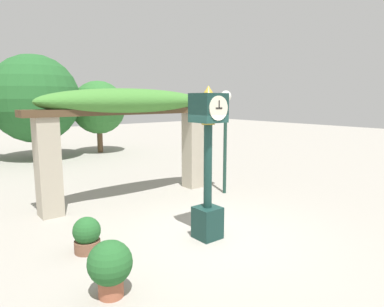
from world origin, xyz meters
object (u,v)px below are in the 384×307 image
object	(u,v)px
potted_plant_near_left	(110,266)
potted_plant_near_right	(87,235)
lamp_post	(225,120)
pedestal_clock	(208,160)

from	to	relation	value
potted_plant_near_left	potted_plant_near_right	xyz separation A→B (m)	(0.30, 1.61, -0.14)
potted_plant_near_left	lamp_post	distance (m)	6.10
potted_plant_near_left	lamp_post	bearing A→B (deg)	29.90
potted_plant_near_left	pedestal_clock	bearing A→B (deg)	16.11
potted_plant_near_right	lamp_post	xyz separation A→B (m)	(4.78, 1.31, 1.85)
pedestal_clock	lamp_post	world-z (taller)	pedestal_clock
pedestal_clock	lamp_post	distance (m)	3.48
pedestal_clock	potted_plant_near_right	size ratio (longest dim) A/B	4.60
pedestal_clock	lamp_post	bearing A→B (deg)	40.14
pedestal_clock	potted_plant_near_right	xyz separation A→B (m)	(-2.16, 0.90, -1.28)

